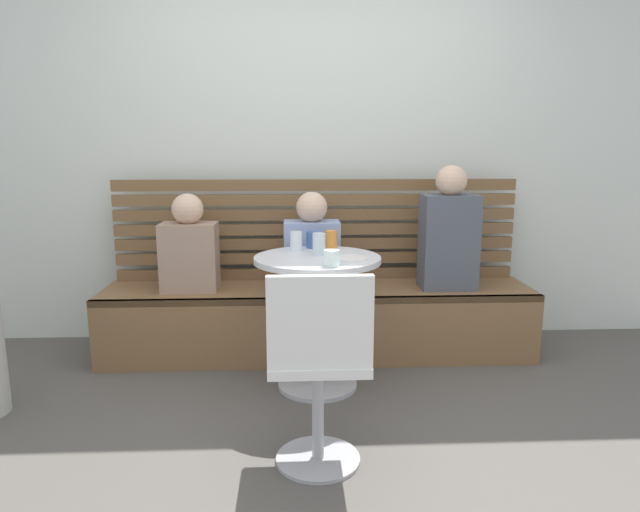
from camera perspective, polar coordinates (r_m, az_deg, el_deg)
The scene contains 15 objects.
ground at distance 2.57m, azimuth 1.01°, elevation -19.63°, with size 8.00×8.00×0.00m, color #514C47.
back_wall at distance 3.85m, azimuth -0.50°, elevation 13.14°, with size 5.20×0.10×2.90m, color silver.
booth_bench at distance 3.57m, azimuth -0.21°, elevation -6.68°, with size 2.70×0.52×0.44m.
booth_backrest at distance 3.68m, azimuth -0.37°, elevation 2.76°, with size 2.65×0.04×0.67m.
cafe_table at distance 3.01m, azimuth -0.26°, elevation -4.20°, with size 0.68×0.68×0.74m.
white_chair at distance 2.25m, azimuth -0.14°, elevation -10.99°, with size 0.40×0.40×0.85m.
person_adult at distance 3.54m, azimuth 13.12°, elevation 2.23°, with size 0.34×0.22×0.77m.
person_child_left at distance 3.49m, azimuth -13.29°, elevation 0.76°, with size 0.34×0.22×0.60m.
person_child_middle at distance 3.42m, azimuth -0.85°, elevation 0.90°, with size 0.34×0.22×0.61m.
cup_tumbler_orange at distance 3.21m, azimuth 1.14°, elevation 1.73°, with size 0.07×0.07×0.10m, color orange.
cup_glass_tall at distance 2.99m, azimuth -0.10°, elevation 1.23°, with size 0.07×0.07×0.12m, color silver.
cup_glass_short at distance 2.71m, azimuth 1.22°, elevation -0.21°, with size 0.08×0.08×0.08m, color silver.
cup_water_clear at distance 3.12m, azimuth -2.47°, elevation 1.54°, with size 0.07×0.07×0.11m, color white.
cup_mug_blue at distance 3.21m, azimuth -0.67°, elevation 1.68°, with size 0.08×0.08×0.10m, color #3D5B9E.
plate_small at distance 2.88m, azimuth 3.18°, elevation -0.25°, with size 0.17×0.17×0.01m, color white.
Camera 1 is at (-0.14, -2.20, 1.31)m, focal length 31.11 mm.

